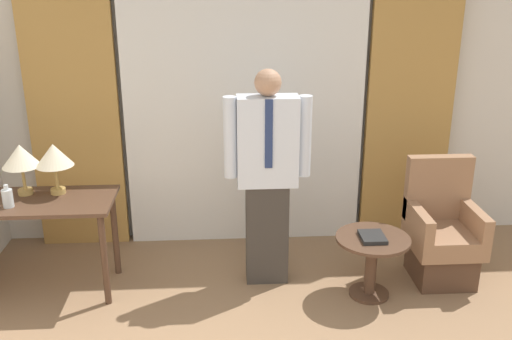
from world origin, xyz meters
TOP-DOWN VIEW (x-y plane):
  - wall_back at (0.00, 3.23)m, footprint 10.00×0.06m
  - curtain_sheer_center at (0.00, 3.10)m, footprint 2.08×0.06m
  - curtain_drape_left at (-1.46, 3.10)m, footprint 0.76×0.06m
  - curtain_drape_right at (1.46, 3.10)m, footprint 0.76×0.06m
  - desk at (-1.58, 2.27)m, footprint 1.12×0.57m
  - table_lamp_left at (-1.70, 2.40)m, footprint 0.28×0.28m
  - table_lamp_right at (-1.46, 2.40)m, footprint 0.28×0.28m
  - bottle_near_edge at (-1.75, 2.15)m, footprint 0.08×0.08m
  - person at (0.14, 2.33)m, footprint 0.66×0.22m
  - armchair at (1.54, 2.28)m, footprint 0.52×0.55m
  - side_table at (0.91, 2.04)m, footprint 0.56×0.56m
  - book at (0.90, 2.01)m, footprint 0.18×0.22m

SIDE VIEW (x-z plane):
  - side_table at x=0.91m, z-range 0.09..0.58m
  - armchair at x=1.54m, z-range -0.13..0.85m
  - book at x=0.90m, z-range 0.49..0.52m
  - desk at x=-1.58m, z-range 0.26..1.02m
  - bottle_near_edge at x=-1.75m, z-range 0.74..0.91m
  - person at x=0.14m, z-range 0.07..1.78m
  - table_lamp_left at x=-1.70m, z-range 0.86..1.25m
  - table_lamp_right at x=-1.46m, z-range 0.86..1.25m
  - curtain_sheer_center at x=0.00m, z-range 0.00..2.58m
  - curtain_drape_left at x=-1.46m, z-range 0.00..2.58m
  - curtain_drape_right at x=1.46m, z-range 0.00..2.58m
  - wall_back at x=0.00m, z-range 0.00..2.70m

